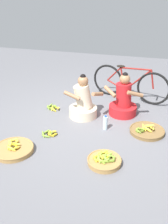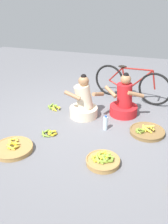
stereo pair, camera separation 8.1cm
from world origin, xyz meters
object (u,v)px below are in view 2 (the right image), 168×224
loose_bananas_back_right (54,107)px  water_bottle (105,123)px  bicycle_leaning (131,84)px  vendor_woman_behind (124,102)px  banana_basket_mid_left (147,131)px  loose_bananas_near_vendor (50,133)px  banana_basket_front_center (13,148)px  banana_basket_back_center (103,161)px  vendor_woman_front (84,103)px

loose_bananas_back_right → water_bottle: bearing=-22.7°
water_bottle → bicycle_leaning: bearing=81.3°
vendor_woman_behind → banana_basket_mid_left: vendor_woman_behind is taller
loose_bananas_near_vendor → banana_basket_front_center: bearing=-120.2°
banana_basket_mid_left → banana_basket_back_center: (-0.51, -1.00, 0.01)m
bicycle_leaning → banana_basket_back_center: bicycle_leaning is taller
bicycle_leaning → banana_basket_front_center: 2.80m
vendor_woman_behind → banana_basket_mid_left: 0.79m
vendor_woman_behind → loose_bananas_back_right: vendor_woman_behind is taller
vendor_woman_front → water_bottle: bearing=-35.6°
vendor_woman_behind → banana_basket_back_center: 1.59m
bicycle_leaning → banana_basket_mid_left: bicycle_leaning is taller
banana_basket_mid_left → water_bottle: size_ratio=2.22×
vendor_woman_front → banana_basket_front_center: (-0.67, -1.38, -0.22)m
banana_basket_front_center → loose_bananas_near_vendor: size_ratio=2.18×
bicycle_leaning → water_bottle: bicycle_leaning is taller
vendor_woman_behind → loose_bananas_near_vendor: vendor_woman_behind is taller
vendor_woman_behind → loose_bananas_near_vendor: size_ratio=3.02×
loose_bananas_near_vendor → banana_basket_back_center: bearing=-25.2°
banana_basket_mid_left → water_bottle: (-0.70, -0.08, 0.08)m
bicycle_leaning → banana_basket_front_center: bearing=-119.8°
bicycle_leaning → banana_basket_front_center: (-1.38, -2.42, -0.31)m
banana_basket_front_center → loose_bananas_near_vendor: banana_basket_front_center is taller
vendor_woman_front → bicycle_leaning: (0.71, 1.04, 0.09)m
banana_basket_front_center → banana_basket_back_center: size_ratio=1.25×
banana_basket_back_center → loose_bananas_near_vendor: 1.13m
vendor_woman_behind → bicycle_leaning: (0.01, 0.75, 0.09)m
vendor_woman_front → banana_basket_mid_left: (1.19, -0.28, -0.23)m
vendor_woman_behind → banana_basket_back_center: size_ratio=1.74×
vendor_woman_front → banana_basket_back_center: bearing=-61.9°
vendor_woman_behind → banana_basket_front_center: bearing=-129.4°
vendor_woman_front → bicycle_leaning: 1.26m
bicycle_leaning → loose_bananas_back_right: bicycle_leaning is taller
banana_basket_back_center → loose_bananas_back_right: (-1.34, 1.41, -0.02)m
banana_basket_front_center → banana_basket_back_center: banana_basket_back_center is taller
vendor_woman_behind → water_bottle: vendor_woman_behind is taller
bicycle_leaning → banana_basket_mid_left: size_ratio=2.86×
banana_basket_front_center → water_bottle: size_ratio=2.29×
vendor_woman_behind → banana_basket_back_center: vendor_woman_behind is taller
water_bottle → banana_basket_back_center: bearing=-78.7°
vendor_woman_front → vendor_woman_behind: vendor_woman_behind is taller
vendor_woman_front → bicycle_leaning: vendor_woman_front is taller
vendor_woman_behind → banana_basket_mid_left: (0.50, -0.57, -0.23)m
banana_basket_mid_left → banana_basket_front_center: banana_basket_mid_left is taller
loose_bananas_back_right → water_bottle: water_bottle is taller
loose_bananas_near_vendor → water_bottle: bearing=27.9°
bicycle_leaning → banana_basket_mid_left: (0.48, -1.32, -0.32)m
banana_basket_back_center → banana_basket_mid_left: bearing=62.9°
banana_basket_mid_left → loose_bananas_back_right: bearing=167.7°
vendor_woman_front → vendor_woman_behind: 0.76m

